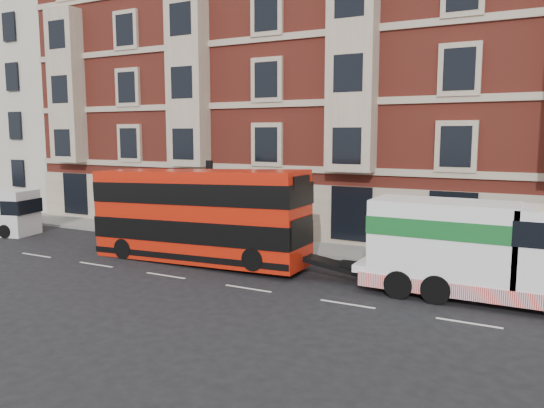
{
  "coord_description": "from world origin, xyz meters",
  "views": [
    {
      "loc": [
        10.01,
        -16.96,
        5.86
      ],
      "look_at": [
        -1.09,
        4.0,
        2.74
      ],
      "focal_mm": 35.0,
      "sensor_mm": 36.0,
      "label": 1
    }
  ],
  "objects": [
    {
      "name": "sidewalk",
      "position": [
        0.0,
        7.5,
        0.07
      ],
      "size": [
        90.0,
        3.0,
        0.15
      ],
      "primitive_type": "cube",
      "color": "slate",
      "rests_on": "ground"
    },
    {
      "name": "tow_truck",
      "position": [
        7.87,
        2.56,
        1.86
      ],
      "size": [
        8.4,
        2.48,
        3.5
      ],
      "color": "white",
      "rests_on": "ground"
    },
    {
      "name": "lamp_post_west",
      "position": [
        -6.0,
        6.2,
        2.68
      ],
      "size": [
        0.35,
        0.15,
        4.35
      ],
      "color": "black",
      "rests_on": "sidewalk"
    },
    {
      "name": "ground",
      "position": [
        0.0,
        0.0,
        0.0
      ],
      "size": [
        120.0,
        120.0,
        0.0
      ],
      "primitive_type": "plane",
      "color": "black",
      "rests_on": "ground"
    },
    {
      "name": "victorian_terrace",
      "position": [
        0.5,
        15.0,
        10.07
      ],
      "size": [
        45.0,
        12.0,
        20.4
      ],
      "color": "maroon",
      "rests_on": "ground"
    },
    {
      "name": "pedestrian",
      "position": [
        -12.2,
        6.68,
        1.1
      ],
      "size": [
        0.81,
        0.81,
        1.9
      ],
      "primitive_type": "imported",
      "rotation": [
        0.0,
        0.0,
        -0.77
      ],
      "color": "black",
      "rests_on": "sidewalk"
    },
    {
      "name": "double_decker_bus",
      "position": [
        -4.19,
        2.56,
        2.25
      ],
      "size": [
        10.49,
        2.41,
        4.25
      ],
      "color": "red",
      "rests_on": "ground"
    },
    {
      "name": "cream_block",
      "position": [
        -30.0,
        14.0,
        8.34
      ],
      "size": [
        16.0,
        10.0,
        16.8
      ],
      "color": "beige",
      "rests_on": "ground"
    }
  ]
}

